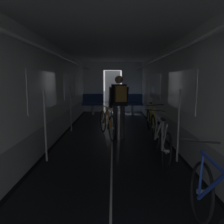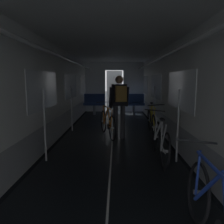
% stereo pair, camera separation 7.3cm
% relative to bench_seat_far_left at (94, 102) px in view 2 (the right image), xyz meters
% --- Properties ---
extents(train_car_shell, '(3.14, 12.34, 2.57)m').
position_rel_bench_seat_far_left_xyz_m(train_car_shell, '(0.90, -4.47, 1.13)').
color(train_car_shell, black).
rests_on(train_car_shell, ground).
extents(bench_seat_far_left, '(0.98, 0.51, 0.95)m').
position_rel_bench_seat_far_left_xyz_m(bench_seat_far_left, '(0.00, 0.00, 0.00)').
color(bench_seat_far_left, gray).
rests_on(bench_seat_far_left, ground).
extents(bench_seat_far_right, '(0.98, 0.51, 0.95)m').
position_rel_bench_seat_far_left_xyz_m(bench_seat_far_right, '(1.80, 0.00, 0.00)').
color(bench_seat_far_right, gray).
rests_on(bench_seat_far_right, ground).
extents(bicycle_silver, '(0.44, 1.69, 0.95)m').
position_rel_bench_seat_far_left_xyz_m(bicycle_silver, '(1.88, -5.86, -0.19)').
color(bicycle_silver, black).
rests_on(bicycle_silver, ground).
extents(bicycle_yellow, '(0.44, 1.69, 0.95)m').
position_rel_bench_seat_far_left_xyz_m(bicycle_yellow, '(2.03, -3.81, -0.18)').
color(bicycle_yellow, black).
rests_on(bicycle_yellow, ground).
extents(bicycle_blue, '(0.44, 1.69, 0.95)m').
position_rel_bench_seat_far_left_xyz_m(bicycle_blue, '(1.88, -8.32, -0.18)').
color(bicycle_blue, black).
rests_on(bicycle_blue, ground).
extents(person_cyclist_aisle, '(0.56, 0.45, 1.69)m').
position_rel_bench_seat_far_left_xyz_m(person_cyclist_aisle, '(1.09, -4.31, 0.45)').
color(person_cyclist_aisle, '#2D2D33').
rests_on(person_cyclist_aisle, ground).
extents(bicycle_orange_in_aisle, '(0.61, 1.63, 0.93)m').
position_rel_bench_seat_far_left_xyz_m(bicycle_orange_in_aisle, '(0.76, -4.05, -0.18)').
color(bicycle_orange_in_aisle, black).
rests_on(bicycle_orange_in_aisle, ground).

